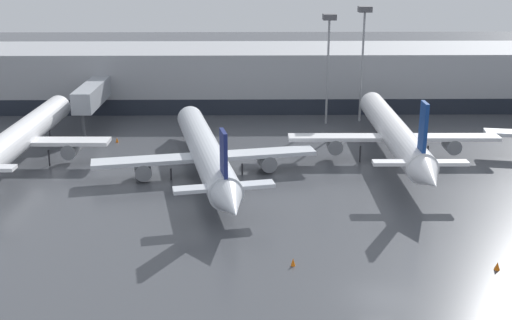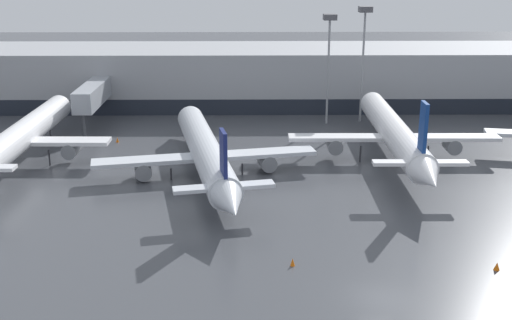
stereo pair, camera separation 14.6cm
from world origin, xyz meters
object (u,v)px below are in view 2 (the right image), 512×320
traffic_cone_3 (293,262)px  parked_jet_4 (206,152)px  parked_jet_0 (394,133)px  traffic_cone_0 (117,140)px  apron_light_mast_1 (364,30)px  apron_light_mast_3 (329,36)px  parked_jet_1 (21,137)px  traffic_cone_1 (497,266)px  traffic_cone_2 (20,144)px

traffic_cone_3 → parked_jet_4: bearing=110.6°
parked_jet_0 → traffic_cone_0: bearing=77.7°
apron_light_mast_1 → apron_light_mast_3: size_ratio=1.06×
parked_jet_1 → traffic_cone_0: bearing=-45.6°
traffic_cone_1 → traffic_cone_2: bearing=145.1°
parked_jet_0 → traffic_cone_3: bearing=153.8°
parked_jet_1 → apron_light_mast_3: (37.35, 18.04, 9.17)m
parked_jet_4 → traffic_cone_2: size_ratio=58.26×
traffic_cone_3 → apron_light_mast_1: apron_light_mast_1 is taller
parked_jet_0 → apron_light_mast_3: size_ratio=2.39×
traffic_cone_3 → apron_light_mast_1: (12.76, 45.19, 12.76)m
apron_light_mast_3 → parked_jet_4: bearing=-125.4°
parked_jet_1 → apron_light_mast_3: bearing=-63.2°
traffic_cone_3 → apron_light_mast_3: bearing=80.0°
traffic_cone_3 → apron_light_mast_3: apron_light_mast_3 is taller
parked_jet_4 → traffic_cone_2: 26.78m
traffic_cone_0 → parked_jet_1: bearing=-136.6°
traffic_cone_0 → apron_light_mast_3: (28.19, 9.37, 12.09)m
parked_jet_4 → traffic_cone_0: (-12.32, 12.96, -2.34)m
parked_jet_1 → traffic_cone_0: 12.94m
apron_light_mast_1 → parked_jet_4: bearing=-131.6°
parked_jet_1 → traffic_cone_2: (-2.78, 6.79, -2.93)m
apron_light_mast_3 → parked_jet_0: bearing=-71.1°
parked_jet_0 → parked_jet_4: (-21.73, -5.18, -0.67)m
parked_jet_0 → apron_light_mast_1: apron_light_mast_1 is taller
traffic_cone_2 → traffic_cone_3: 46.06m
parked_jet_0 → apron_light_mast_1: (-0.83, 18.35, 9.74)m
parked_jet_1 → traffic_cone_1: bearing=-119.6°
parked_jet_0 → traffic_cone_3: parked_jet_0 is taller
traffic_cone_0 → traffic_cone_1: size_ratio=1.04×
apron_light_mast_1 → traffic_cone_0: bearing=-162.3°
traffic_cone_2 → parked_jet_0: bearing=-7.3°
parked_jet_4 → apron_light_mast_3: 29.08m
traffic_cone_1 → parked_jet_4: bearing=136.7°
apron_light_mast_3 → traffic_cone_2: bearing=-164.3°
parked_jet_1 → parked_jet_4: bearing=-100.3°
traffic_cone_1 → parked_jet_0: bearing=94.5°
parked_jet_1 → apron_light_mast_1: (42.38, 19.24, 9.83)m
traffic_cone_0 → apron_light_mast_3: bearing=18.4°
parked_jet_1 → traffic_cone_2: size_ratio=57.93×
traffic_cone_3 → apron_light_mast_3: (7.74, 43.99, 12.10)m
apron_light_mast_1 → apron_light_mast_3: apron_light_mast_1 is taller
traffic_cone_1 → traffic_cone_3: (-15.77, 0.89, 0.00)m
parked_jet_1 → traffic_cone_3: 39.49m
parked_jet_0 → traffic_cone_1: 27.97m
traffic_cone_3 → traffic_cone_1: bearing=-3.2°
apron_light_mast_1 → traffic_cone_2: bearing=-164.6°
parked_jet_0 → traffic_cone_2: size_ratio=58.46×
parked_jet_1 → apron_light_mast_3: size_ratio=2.37×
parked_jet_1 → apron_light_mast_1: bearing=-64.6°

